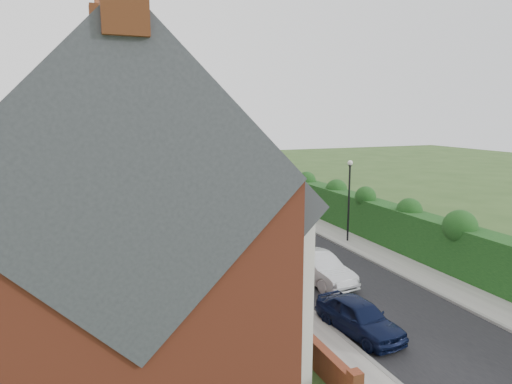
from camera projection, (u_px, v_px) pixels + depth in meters
ground at (333, 269)px, 23.67m from camera, size 140.00×140.00×0.00m
road at (250, 223)px, 33.57m from camera, size 6.00×58.00×0.02m
pavement_hedge_side at (300, 217)px, 35.04m from camera, size 2.20×58.00×0.12m
pavement_house_side at (199, 227)px, 32.18m from camera, size 1.70×58.00×0.12m
kerb_hedge_side at (287, 218)px, 34.66m from camera, size 0.18×58.00×0.13m
kerb_house_side at (210, 226)px, 32.46m from camera, size 0.18×58.00×0.13m
hedge at (321, 196)px, 35.42m from camera, size 2.10×58.00×2.85m
terrace_row at (98, 171)px, 28.13m from camera, size 9.05×40.50×11.50m
garden_wall_row at (188, 226)px, 30.83m from camera, size 0.35×40.35×1.10m
lamppost at (349, 191)px, 27.99m from camera, size 0.32×0.32×5.16m
tree_far_left at (154, 130)px, 58.46m from camera, size 7.14×6.80×9.29m
tree_far_right at (196, 125)px, 62.37m from camera, size 7.98×7.60×10.31m
tree_far_back at (104, 123)px, 58.92m from camera, size 8.40×8.00×10.82m
car_navy at (359, 317)px, 16.72m from camera, size 2.00×3.98×1.30m
car_silver_a at (318, 268)px, 21.76m from camera, size 2.10×4.49×1.42m
car_silver_b at (294, 251)px, 24.25m from camera, size 3.42×5.66×1.47m
car_white at (225, 222)px, 30.74m from camera, size 3.01×5.24×1.43m
car_green at (224, 211)px, 34.37m from camera, size 2.65×4.46×1.42m
car_red at (198, 198)px, 40.02m from camera, size 1.55×3.97×1.29m
car_beige at (179, 189)px, 44.29m from camera, size 3.09×4.99×1.29m
car_grey at (168, 180)px, 49.40m from camera, size 2.90×5.70×1.58m
car_black at (159, 170)px, 58.02m from camera, size 2.51×4.86×1.58m
horse at (270, 214)px, 32.95m from camera, size 1.20×2.02×1.60m
horse_cart at (260, 200)px, 34.71m from camera, size 1.54×3.40×2.46m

